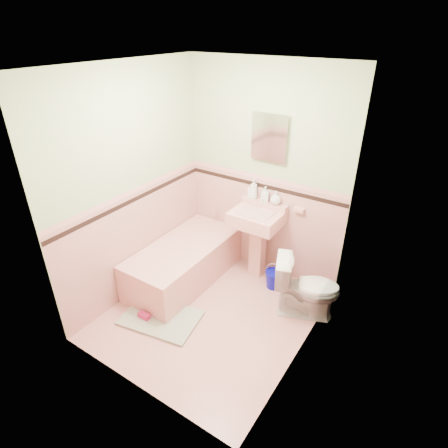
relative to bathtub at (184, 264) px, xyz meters
The scene contains 32 objects.
floor 0.75m from the bathtub, 27.65° to the right, with size 2.20×2.20×0.00m, color #DC9690.
ceiling 2.38m from the bathtub, 27.65° to the right, with size 2.20×2.20×0.00m, color white.
wall_back 1.43m from the bathtub, 50.71° to the left, with size 2.50×2.50×0.00m, color beige.
wall_front 1.87m from the bathtub, 66.22° to the right, with size 2.50×2.50×0.00m, color beige.
wall_left 1.14m from the bathtub, 138.27° to the right, with size 2.50×2.50×0.00m, color beige.
wall_right 1.95m from the bathtub, 11.45° to the right, with size 2.50×2.50×0.00m, color beige.
wainscot_back 1.05m from the bathtub, 50.27° to the left, with size 2.00×2.00×0.00m, color #DF9C95.
wainscot_front 1.60m from the bathtub, 66.05° to the right, with size 2.00×2.00×0.00m, color #DF9C95.
wainscot_left 0.61m from the bathtub, 137.33° to the right, with size 2.20×2.20×0.00m, color #DF9C95.
wainscot_right 1.69m from the bathtub, 11.53° to the right, with size 2.20×2.20×0.00m, color #DF9C95.
accent_back 1.33m from the bathtub, 50.04° to the left, with size 2.00×2.00×0.00m, color black.
accent_front 1.79m from the bathtub, 65.95° to the right, with size 2.00×2.00×0.00m, color black.
accent_left 1.02m from the bathtub, 136.85° to the right, with size 2.20×2.20×0.00m, color black.
accent_right 1.87m from the bathtub, 11.57° to the right, with size 2.20×2.20×0.00m, color black.
cap_back 1.40m from the bathtub, 50.04° to the left, with size 2.00×2.00×0.00m, color pink.
cap_front 1.84m from the bathtub, 65.95° to the right, with size 2.00×2.00×0.00m, color pink.
cap_left 1.11m from the bathtub, 136.85° to the right, with size 2.20×2.20×0.00m, color pink.
cap_right 1.92m from the bathtub, 11.57° to the right, with size 2.20×2.20×0.00m, color pink.
bathtub is the anchor object (origin of this frame).
tub_faucet 0.83m from the bathtub, 90.00° to the left, with size 0.04×0.04×0.12m, color silver.
sink 0.89m from the bathtub, 37.93° to the left, with size 0.57×0.48×0.89m, color #D79089, non-canonical shape.
sink_faucet 1.20m from the bathtub, 44.58° to the left, with size 0.02×0.02×0.10m, color silver.
medicine_cabinet 1.78m from the bathtub, 47.42° to the left, with size 0.37×0.04×0.47m, color white.
soap_dish 1.51m from the bathtub, 33.57° to the left, with size 0.12×0.07×0.04m, color #D79089.
soap_bottle_left 1.23m from the bathtub, 53.35° to the left, with size 0.09×0.09×0.24m, color #B2B2B2.
soap_bottle_mid 1.28m from the bathtub, 46.17° to the left, with size 0.08×0.08×0.18m, color #B2B2B2.
soap_bottle_right 1.35m from the bathtub, 40.95° to the left, with size 0.13×0.13×0.16m, color #B2B2B2.
tube 1.16m from the bathtub, 56.51° to the left, with size 0.04×0.04×0.12m, color white.
toilet 1.49m from the bathtub, ahead, with size 0.38×0.67×0.69m, color white.
bucket 1.10m from the bathtub, 25.14° to the left, with size 0.22×0.22×0.22m, color #0A09A3, non-canonical shape.
bath_mat 0.76m from the bathtub, 71.89° to the right, with size 0.80×0.53×0.03m, color gray.
shoe 0.82m from the bathtub, 83.71° to the right, with size 0.13×0.06×0.05m, color #BF1E59.
Camera 1 is at (1.78, -2.48, 2.79)m, focal length 29.56 mm.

